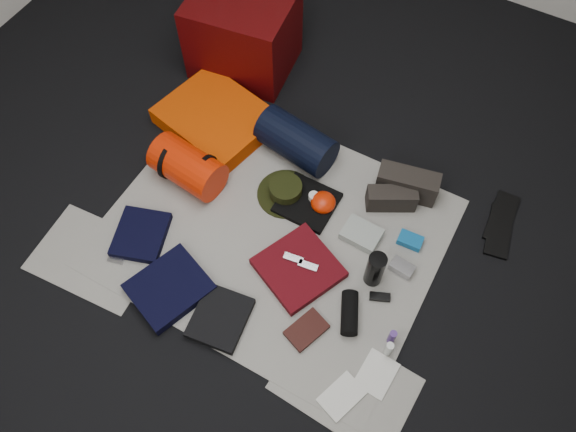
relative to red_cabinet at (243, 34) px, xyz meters
The scene contains 37 objects.
floor 1.20m from the red_cabinet, 51.98° to the right, with size 4.50×4.50×0.02m, color black.
newspaper_mat 1.20m from the red_cabinet, 51.98° to the right, with size 1.60×1.30×0.01m, color #B0AEA3.
newspaper_sheet_front_left 1.49m from the red_cabinet, 89.06° to the right, with size 0.58×0.40×0.00m, color #B0AEA3.
newspaper_sheet_front_right 1.99m from the red_cabinet, 46.06° to the right, with size 0.58×0.40×0.00m, color #B0AEA3.
red_cabinet is the anchor object (origin of this frame).
sleeping_pad 0.53m from the red_cabinet, 77.70° to the right, with size 0.57×0.47×0.10m, color #DB4002.
stuff_sack 0.89m from the red_cabinet, 78.07° to the right, with size 0.22×0.22×0.37m, color red.
sack_strap_left 0.87m from the red_cabinet, 84.56° to the right, with size 0.22×0.22×0.03m, color black.
sack_strap_right 0.91m from the red_cabinet, 71.87° to the right, with size 0.22×0.22×0.03m, color black.
navy_duffel 0.75m from the red_cabinet, 36.94° to the right, with size 0.22×0.22×0.41m, color black.
boonie_brim 1.00m from the red_cabinet, 46.34° to the right, with size 0.30×0.30×0.01m, color black.
boonie_crown 0.99m from the red_cabinet, 46.34° to the right, with size 0.17×0.17×0.07m, color black.
hiking_boot_left 1.28m from the red_cabinet, 23.04° to the right, with size 0.25×0.09×0.13m, color #292420.
hiking_boot_right 1.28m from the red_cabinet, 17.78° to the right, with size 0.31×0.12×0.16m, color #292420.
flip_flop_left 1.74m from the red_cabinet, ahead, with size 0.11×0.31×0.02m, color black.
flip_flop_right 1.77m from the red_cabinet, 12.22° to the right, with size 0.11×0.30×0.02m, color black.
trousers_navy_a 1.30m from the red_cabinet, 82.68° to the right, with size 0.24×0.28×0.04m, color black.
trousers_navy_b 1.52m from the red_cabinet, 72.48° to the right, with size 0.30×0.34×0.05m, color black.
trousers_charcoal 1.64m from the red_cabinet, 62.87° to the right, with size 0.24×0.27×0.04m, color black.
black_tshirt 1.08m from the red_cabinet, 41.36° to the right, with size 0.28×0.26×0.03m, color black.
red_shirt 1.42m from the red_cabinet, 48.31° to the right, with size 0.34×0.34×0.05m, color #53090F.
orange_stuff_sack 1.12m from the red_cabinet, 37.69° to the right, with size 0.13×0.13×0.08m, color red.
first_aid_pouch 1.36m from the red_cabinet, 33.31° to the right, with size 0.19×0.14×0.05m, color gray.
water_bottle 1.57m from the red_cabinet, 35.97° to the right, with size 0.09×0.09×0.22m, color black.
speaker 1.70m from the red_cabinet, 42.40° to the right, with size 0.08×0.08×0.20m, color black.
compact_camera 1.60m from the red_cabinet, 30.53° to the right, with size 0.11×0.07×0.05m, color #B1B1B6.
cyan_case 1.51m from the red_cabinet, 25.74° to the right, with size 0.12×0.08×0.04m, color #105E9B.
toiletry_purple 1.87m from the red_cabinet, 38.26° to the right, with size 0.03×0.03×0.10m, color #472577.
toiletry_clear 1.92m from the red_cabinet, 39.44° to the right, with size 0.03×0.03×0.10m, color silver.
paperback_book 1.72m from the red_cabinet, 49.45° to the right, with size 0.12×0.18×0.03m, color black.
map_booklet 2.04m from the red_cabinet, 47.04° to the right, with size 0.13×0.19×0.01m, color silver.
map_printout 1.99m from the red_cabinet, 41.91° to the right, with size 0.14×0.19×0.01m, color silver.
sunglasses 1.68m from the red_cabinet, 36.54° to the right, with size 0.10×0.04×0.02m, color black.
key_cluster 1.44m from the red_cabinet, 84.93° to the right, with size 0.08×0.08×0.01m, color #B1B1B6.
tape_roll 1.07m from the red_cabinet, 39.42° to the right, with size 0.05×0.05×0.04m, color white.
energy_bar_a 1.38m from the red_cabinet, 49.01° to the right, with size 0.10×0.04×0.01m, color #B1B1B6.
energy_bar_b 1.43m from the red_cabinet, 46.57° to the right, with size 0.10×0.04×0.01m, color #B1B1B6.
Camera 1 is at (0.71, -1.13, 2.49)m, focal length 35.00 mm.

